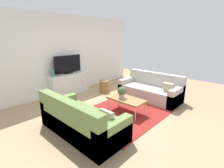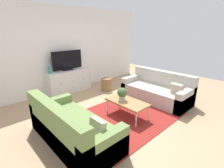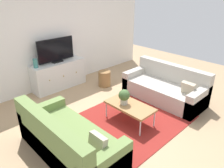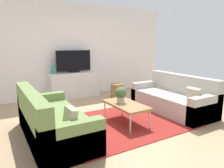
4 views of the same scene
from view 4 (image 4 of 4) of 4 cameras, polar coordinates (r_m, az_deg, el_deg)
The scene contains 11 objects.
ground_plane at distance 4.32m, azimuth 2.11°, elevation -9.93°, with size 10.00×10.00×0.00m, color tan.
wall_back at distance 6.33m, azimuth -10.53°, elevation 9.09°, with size 6.40×0.12×2.70m, color white.
area_rug at distance 4.20m, azimuth 3.24°, elevation -10.48°, with size 2.50×1.90×0.01m, color maroon.
couch_left_side at distance 3.60m, azimuth -16.87°, elevation -10.18°, with size 0.88×1.94×0.83m.
couch_right_side at distance 5.06m, azimuth 16.69°, elevation -4.02°, with size 0.88×1.94×0.83m.
coffee_table at distance 4.09m, azimuth 3.83°, elevation -5.82°, with size 0.51×1.00×0.40m.
potted_plant at distance 4.10m, azimuth 2.40°, elevation -2.80°, with size 0.23×0.23×0.31m.
tv_console at distance 6.15m, azimuth -10.17°, elevation -0.20°, with size 1.45×0.47×0.73m.
flat_screen_tv at distance 6.07m, azimuth -10.45°, elevation 6.12°, with size 1.01×0.16×0.63m.
glass_vase at distance 5.89m, azimuth -15.85°, elevation 3.77°, with size 0.11×0.11×0.23m, color teal.
wicker_basket at distance 5.91m, azimuth 1.27°, elevation -1.99°, with size 0.34×0.34×0.43m, color olive.
Camera 4 is at (-2.19, -3.39, 1.55)m, focal length 33.30 mm.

